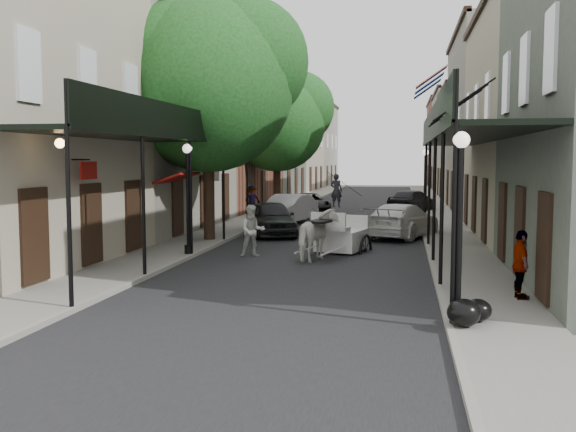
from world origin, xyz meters
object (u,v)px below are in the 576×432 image
at_px(pedestrian_walking, 252,231).
at_px(pedestrian_sidewalk_left, 252,200).
at_px(tree_far, 283,118).
at_px(car_left_far, 309,203).
at_px(tree_near, 219,79).
at_px(horse, 318,235).
at_px(car_right_near, 402,221).
at_px(car_left_near, 272,218).
at_px(car_left_mid, 287,209).
at_px(lamppost_right_far, 425,185).
at_px(lamppost_left, 188,197).
at_px(lamppost_right_near, 459,225).
at_px(carriage, 345,220).
at_px(pedestrian_sidewalk_right, 521,265).
at_px(car_right_far, 412,200).

bearing_deg(pedestrian_walking, pedestrian_sidewalk_left, 81.47).
relative_size(tree_far, car_left_far, 1.93).
height_order(tree_near, horse, tree_near).
xyz_separation_m(tree_near, car_right_near, (7.21, 2.77, -5.76)).
bearing_deg(car_left_near, car_left_mid, 72.73).
bearing_deg(lamppost_right_far, tree_far, 143.49).
xyz_separation_m(tree_near, pedestrian_walking, (2.20, -3.65, -5.60)).
height_order(lamppost_left, car_right_near, lamppost_left).
height_order(car_left_near, car_left_far, car_left_near).
distance_m(lamppost_left, pedestrian_walking, 2.46).
relative_size(lamppost_right_near, car_right_near, 0.74).
bearing_deg(carriage, car_right_near, 79.27).
height_order(lamppost_right_near, lamppost_right_far, same).
bearing_deg(car_right_near, lamppost_right_near, 113.19).
bearing_deg(carriage, car_left_near, 145.24).
xyz_separation_m(pedestrian_sidewalk_right, car_left_near, (-8.30, 12.09, -0.15)).
bearing_deg(horse, car_left_near, -52.11).
distance_m(tree_far, lamppost_right_far, 11.05).
distance_m(pedestrian_walking, pedestrian_sidewalk_right, 9.73).
bearing_deg(lamppost_right_near, pedestrian_sidewalk_right, 58.14).
bearing_deg(tree_far, carriage, -71.52).
relative_size(tree_near, car_left_near, 2.16).
distance_m(car_left_near, car_right_far, 15.02).
xyz_separation_m(car_right_near, car_right_far, (0.59, 13.40, 0.03)).
bearing_deg(carriage, tree_far, 122.67).
height_order(tree_near, lamppost_right_near, tree_near).
bearing_deg(lamppost_right_near, tree_far, 107.68).
bearing_deg(car_left_mid, car_right_near, -25.03).
relative_size(pedestrian_walking, pedestrian_sidewalk_left, 1.06).
relative_size(pedestrian_sidewalk_right, car_left_mid, 0.34).
bearing_deg(lamppost_left, pedestrian_walking, 14.18).
height_order(lamppost_right_near, pedestrian_walking, lamppost_right_near).
distance_m(pedestrian_sidewalk_left, car_right_near, 12.88).
xyz_separation_m(tree_far, car_right_far, (7.85, 2.17, -5.08)).
relative_size(lamppost_left, car_left_mid, 0.81).
distance_m(lamppost_right_near, car_right_far, 28.38).
bearing_deg(tree_near, car_right_far, 64.26).
bearing_deg(car_left_mid, tree_near, -85.21).
relative_size(carriage, pedestrian_sidewalk_left, 1.71).
bearing_deg(pedestrian_sidewalk_right, tree_far, 17.77).
xyz_separation_m(pedestrian_sidewalk_right, car_right_near, (-2.69, 12.38, -0.19)).
bearing_deg(car_left_near, tree_far, 78.34).
xyz_separation_m(tree_near, car_left_mid, (1.37, 7.67, -5.73)).
bearing_deg(carriage, tree_near, 176.84).
bearing_deg(car_left_far, tree_near, -114.96).
height_order(car_left_mid, car_left_far, car_left_mid).
xyz_separation_m(carriage, car_right_near, (2.04, 4.39, -0.38)).
distance_m(horse, car_left_near, 7.28).
distance_m(lamppost_left, car_left_mid, 11.98).
bearing_deg(lamppost_right_far, pedestrian_sidewalk_left, 156.32).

